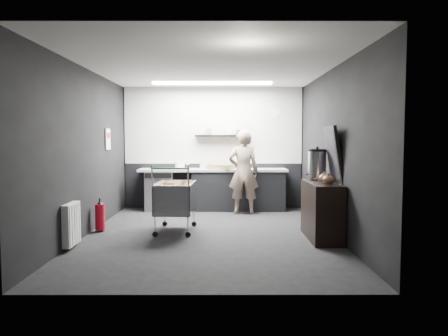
{
  "coord_description": "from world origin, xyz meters",
  "views": [
    {
      "loc": [
        0.23,
        -7.04,
        1.58
      ],
      "look_at": [
        0.24,
        0.4,
        1.06
      ],
      "focal_mm": 35.0,
      "sensor_mm": 36.0,
      "label": 1
    }
  ],
  "objects": [
    {
      "name": "cardboard_box",
      "position": [
        0.17,
        2.37,
        0.95
      ],
      "size": [
        0.64,
        0.57,
        0.1
      ],
      "primitive_type": "cube",
      "rotation": [
        0.0,
        0.0,
        -0.41
      ],
      "color": "olive",
      "rests_on": "prep_counter"
    },
    {
      "name": "wall_left",
      "position": [
        -2.0,
        0.0,
        1.35
      ],
      "size": [
        0.0,
        5.5,
        5.5
      ],
      "primitive_type": "plane",
      "rotation": [
        1.57,
        0.0,
        1.57
      ],
      "color": "black",
      "rests_on": "floor"
    },
    {
      "name": "poster",
      "position": [
        -1.98,
        1.3,
        1.55
      ],
      "size": [
        0.02,
        0.3,
        0.4
      ],
      "primitive_type": "cube",
      "color": "white",
      "rests_on": "wall_left"
    },
    {
      "name": "floating_shelf",
      "position": [
        0.2,
        2.62,
        1.62
      ],
      "size": [
        1.2,
        0.22,
        0.04
      ],
      "primitive_type": "cube",
      "color": "black",
      "rests_on": "wall_back"
    },
    {
      "name": "pink_tub",
      "position": [
        -0.19,
        2.42,
        1.0
      ],
      "size": [
        0.2,
        0.2,
        0.2
      ],
      "primitive_type": "cylinder",
      "color": "white",
      "rests_on": "prep_counter"
    },
    {
      "name": "poster_red_band",
      "position": [
        -1.98,
        1.3,
        1.62
      ],
      "size": [
        0.02,
        0.22,
        0.1
      ],
      "primitive_type": "cube",
      "color": "red",
      "rests_on": "poster"
    },
    {
      "name": "sideboard",
      "position": [
        1.77,
        -0.28,
        0.56
      ],
      "size": [
        0.5,
        1.18,
        1.76
      ],
      "color": "black",
      "rests_on": "floor"
    },
    {
      "name": "white_container",
      "position": [
        -0.71,
        2.37,
        0.97
      ],
      "size": [
        0.21,
        0.19,
        0.15
      ],
      "primitive_type": "cube",
      "rotation": [
        0.0,
        0.0,
        0.41
      ],
      "color": "white",
      "rests_on": "prep_counter"
    },
    {
      "name": "ceiling",
      "position": [
        0.0,
        0.0,
        2.7
      ],
      "size": [
        5.5,
        5.5,
        0.0
      ],
      "primitive_type": "plane",
      "rotation": [
        3.14,
        0.0,
        0.0
      ],
      "color": "silver",
      "rests_on": "wall_back"
    },
    {
      "name": "shopping_cart",
      "position": [
        -0.58,
        0.23,
        0.53
      ],
      "size": [
        0.65,
        1.03,
        1.12
      ],
      "color": "silver",
      "rests_on": "floor"
    },
    {
      "name": "wall_front",
      "position": [
        0.0,
        -2.75,
        1.35
      ],
      "size": [
        5.5,
        0.0,
        5.5
      ],
      "primitive_type": "plane",
      "rotation": [
        -1.57,
        0.0,
        0.0
      ],
      "color": "black",
      "rests_on": "floor"
    },
    {
      "name": "ceiling_strip",
      "position": [
        0.0,
        1.85,
        2.67
      ],
      "size": [
        2.4,
        0.2,
        0.04
      ],
      "primitive_type": "cube",
      "color": "white",
      "rests_on": "ceiling"
    },
    {
      "name": "fire_extinguisher",
      "position": [
        -1.85,
        0.23,
        0.26
      ],
      "size": [
        0.16,
        0.16,
        0.54
      ],
      "color": "#B70C1D",
      "rests_on": "floor"
    },
    {
      "name": "wall_clock",
      "position": [
        1.4,
        2.72,
        2.15
      ],
      "size": [
        0.2,
        0.03,
        0.2
      ],
      "primitive_type": "cylinder",
      "rotation": [
        1.57,
        0.0,
        0.0
      ],
      "color": "white",
      "rests_on": "wall_back"
    },
    {
      "name": "dado_panel",
      "position": [
        0.0,
        2.73,
        0.5
      ],
      "size": [
        3.95,
        0.02,
        1.0
      ],
      "primitive_type": "cube",
      "color": "black",
      "rests_on": "wall_back"
    },
    {
      "name": "prep_counter",
      "position": [
        0.14,
        2.42,
        0.46
      ],
      "size": [
        3.2,
        0.61,
        0.9
      ],
      "color": "black",
      "rests_on": "floor"
    },
    {
      "name": "kitchen_wall_panel",
      "position": [
        0.0,
        2.73,
        1.85
      ],
      "size": [
        3.95,
        0.02,
        1.7
      ],
      "primitive_type": "cube",
      "color": "beige",
      "rests_on": "wall_back"
    },
    {
      "name": "person",
      "position": [
        0.64,
        1.97,
        0.87
      ],
      "size": [
        0.64,
        0.43,
        1.74
      ],
      "primitive_type": "imported",
      "rotation": [
        0.0,
        0.0,
        3.13
      ],
      "color": "#BEAC96",
      "rests_on": "floor"
    },
    {
      "name": "wall_back",
      "position": [
        0.0,
        2.75,
        1.35
      ],
      "size": [
        5.5,
        0.0,
        5.5
      ],
      "primitive_type": "plane",
      "rotation": [
        1.57,
        0.0,
        0.0
      ],
      "color": "black",
      "rests_on": "floor"
    },
    {
      "name": "radiator",
      "position": [
        -1.94,
        -0.9,
        0.35
      ],
      "size": [
        0.1,
        0.5,
        0.6
      ],
      "primitive_type": "cube",
      "color": "white",
      "rests_on": "wall_left"
    },
    {
      "name": "wall_right",
      "position": [
        2.0,
        0.0,
        1.35
      ],
      "size": [
        0.0,
        5.5,
        5.5
      ],
      "primitive_type": "plane",
      "rotation": [
        1.57,
        0.0,
        -1.57
      ],
      "color": "black",
      "rests_on": "floor"
    },
    {
      "name": "floor",
      "position": [
        0.0,
        0.0,
        0.0
      ],
      "size": [
        5.5,
        5.5,
        0.0
      ],
      "primitive_type": "plane",
      "color": "black",
      "rests_on": "ground"
    }
  ]
}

